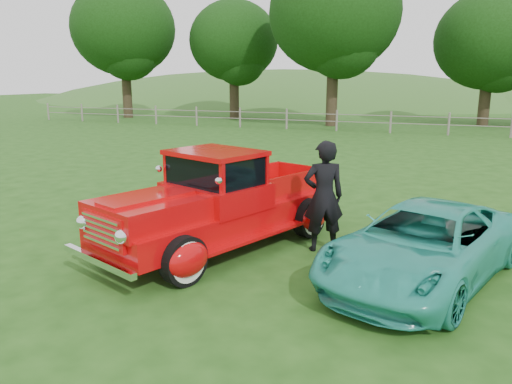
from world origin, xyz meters
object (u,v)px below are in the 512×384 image
(tree_near_east, at_px, (491,40))
(man, at_px, (324,196))
(teal_sedan, at_px, (423,245))
(tree_far_west, at_px, (123,29))
(tree_mid_west, at_px, (234,41))
(red_pickup, at_px, (219,205))
(tree_near_west, at_px, (335,13))

(tree_near_east, bearing_deg, man, -98.21)
(teal_sedan, bearing_deg, tree_far_west, 151.60)
(teal_sedan, xyz_separation_m, man, (-1.73, 0.83, 0.41))
(tree_mid_west, bearing_deg, red_pickup, -66.95)
(tree_mid_west, relative_size, tree_near_west, 0.81)
(tree_near_west, bearing_deg, teal_sedan, -74.07)
(red_pickup, xyz_separation_m, man, (1.77, 0.54, 0.19))
(tree_near_west, distance_m, man, 24.34)
(tree_near_west, distance_m, teal_sedan, 25.63)
(tree_near_west, height_order, teal_sedan, tree_near_west)
(man, bearing_deg, tree_mid_west, -91.47)
(tree_mid_west, height_order, man, tree_mid_west)
(tree_near_west, xyz_separation_m, man, (5.09, -23.08, -5.81))
(tree_mid_west, distance_m, tree_near_west, 8.63)
(tree_far_west, relative_size, tree_near_west, 0.95)
(tree_far_west, relative_size, man, 5.04)
(tree_mid_west, relative_size, tree_near_east, 1.02)
(tree_near_east, distance_m, man, 27.69)
(tree_mid_west, distance_m, man, 29.53)
(tree_mid_west, height_order, teal_sedan, tree_mid_west)
(teal_sedan, distance_m, man, 1.96)
(tree_far_west, xyz_separation_m, tree_mid_west, (8.00, 2.00, -0.94))
(man, bearing_deg, teal_sedan, 126.27)
(tree_far_west, bearing_deg, tree_near_west, -3.58)
(tree_mid_west, relative_size, red_pickup, 1.60)
(tree_far_west, relative_size, tree_near_east, 1.19)
(tree_near_east, bearing_deg, tree_far_west, -173.16)
(tree_near_west, relative_size, teal_sedan, 2.51)
(tree_mid_west, relative_size, teal_sedan, 2.04)
(tree_near_west, relative_size, tree_near_east, 1.25)
(tree_near_east, height_order, man, tree_near_east)
(tree_far_west, distance_m, tree_near_east, 25.21)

